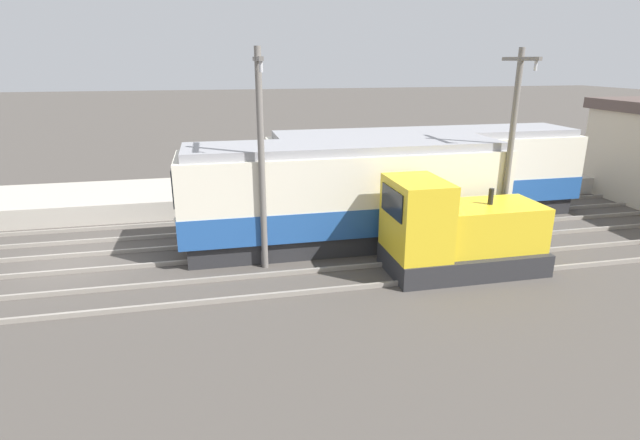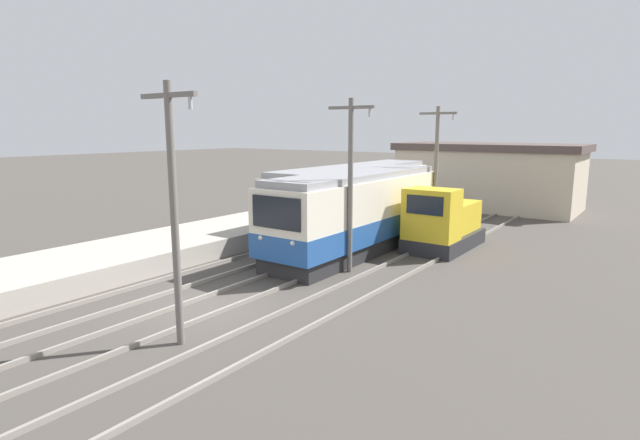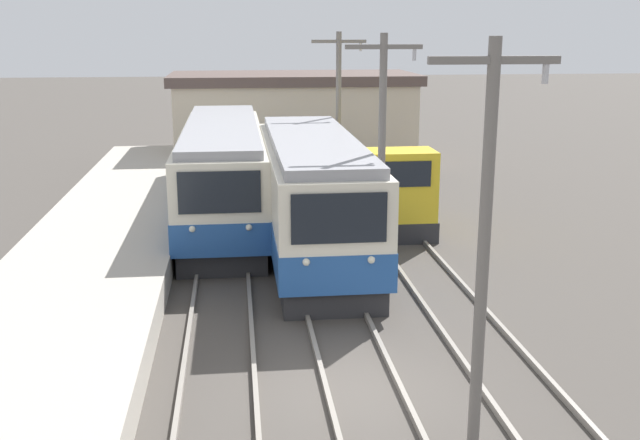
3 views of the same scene
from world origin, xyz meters
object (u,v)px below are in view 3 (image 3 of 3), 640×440
(commuter_train_left, at_px, (223,177))
(commuter_train_center, at_px, (313,201))
(catenary_mast_near, at_px, (485,236))
(catenary_mast_far, at_px, (339,116))
(shunting_locomotive, at_px, (390,195))
(catenary_mast_mid, at_px, (382,152))

(commuter_train_left, relative_size, commuter_train_center, 1.15)
(catenary_mast_near, height_order, catenary_mast_far, same)
(commuter_train_center, relative_size, catenary_mast_near, 1.70)
(shunting_locomotive, bearing_deg, catenary_mast_mid, -104.38)
(commuter_train_center, height_order, shunting_locomotive, commuter_train_center)
(commuter_train_center, relative_size, catenary_mast_far, 1.70)
(catenary_mast_mid, bearing_deg, catenary_mast_near, -90.00)
(catenary_mast_far, bearing_deg, commuter_train_center, -105.81)
(commuter_train_left, relative_size, catenary_mast_near, 1.96)
(shunting_locomotive, height_order, catenary_mast_far, catenary_mast_far)
(commuter_train_left, xyz_separation_m, catenary_mast_mid, (4.31, -7.25, 2.01))
(commuter_train_center, bearing_deg, shunting_locomotive, 43.13)
(commuter_train_left, distance_m, catenary_mast_near, 16.30)
(catenary_mast_near, relative_size, catenary_mast_far, 1.00)
(catenary_mast_near, bearing_deg, commuter_train_center, 97.57)
(commuter_train_center, xyz_separation_m, catenary_mast_near, (1.51, -11.35, 1.98))
(commuter_train_left, bearing_deg, catenary_mast_far, 14.14)
(shunting_locomotive, xyz_separation_m, catenary_mast_near, (-1.49, -14.16, 2.48))
(catenary_mast_far, bearing_deg, catenary_mast_mid, -90.00)
(catenary_mast_mid, bearing_deg, commuter_train_center, 116.61)
(commuter_train_left, relative_size, catenary_mast_mid, 1.96)
(shunting_locomotive, relative_size, catenary_mast_far, 0.73)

